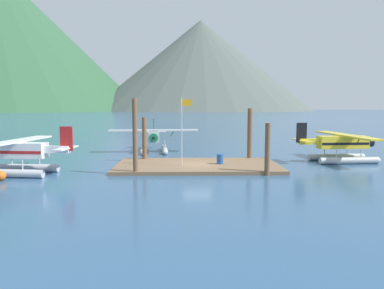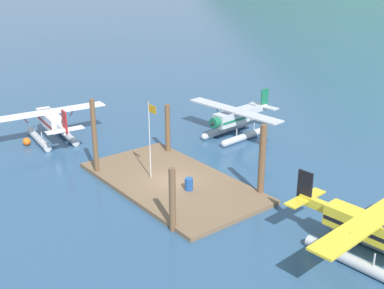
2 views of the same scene
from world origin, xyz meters
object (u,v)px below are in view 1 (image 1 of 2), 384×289
flagpole (183,123)px  seaplane_silver_bow_left (154,139)px  fuel_drum (220,159)px  seaplane_white_port_aft (16,155)px  seaplane_yellow_stbd_fwd (343,146)px  mooring_buoy (1,176)px

flagpole → seaplane_silver_bow_left: flagpole is taller
flagpole → seaplane_silver_bow_left: (-3.54, 11.70, -2.38)m
flagpole → fuel_drum: (3.26, 0.95, -3.22)m
flagpole → seaplane_white_port_aft: flagpole is taller
seaplane_yellow_stbd_fwd → seaplane_silver_bow_left: bearing=157.2°
seaplane_white_port_aft → seaplane_yellow_stbd_fwd: 29.31m
mooring_buoy → seaplane_yellow_stbd_fwd: (28.76, 8.19, 1.22)m
flagpole → seaplane_white_port_aft: (-13.24, -2.11, -2.38)m
seaplane_white_port_aft → mooring_buoy: bearing=-90.8°
mooring_buoy → seaplane_silver_bow_left: size_ratio=0.07×
mooring_buoy → seaplane_yellow_stbd_fwd: 29.93m
flagpole → seaplane_silver_bow_left: 12.45m
fuel_drum → seaplane_white_port_aft: bearing=-169.5°
flagpole → fuel_drum: bearing=16.2°
flagpole → mooring_buoy: bearing=-161.4°
flagpole → mooring_buoy: 14.46m
fuel_drum → mooring_buoy: size_ratio=1.24×
seaplane_yellow_stbd_fwd → mooring_buoy: bearing=-164.1°
flagpole → seaplane_yellow_stbd_fwd: flagpole is taller
seaplane_white_port_aft → seaplane_yellow_stbd_fwd: size_ratio=1.00×
fuel_drum → seaplane_yellow_stbd_fwd: size_ratio=0.08×
flagpole → seaplane_white_port_aft: size_ratio=0.56×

